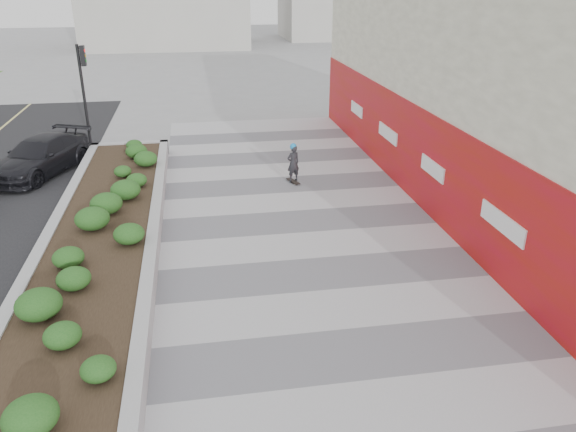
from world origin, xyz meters
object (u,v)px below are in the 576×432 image
object	(u,v)px
planter	(100,239)
car_dark	(40,156)
skateboarder	(293,163)
traffic_signal_near	(84,81)

from	to	relation	value
planter	car_dark	size ratio (longest dim) A/B	3.95
planter	car_dark	bearing A→B (deg)	112.99
planter	skateboarder	size ratio (longest dim) A/B	12.50
traffic_signal_near	skateboarder	size ratio (longest dim) A/B	2.92
traffic_signal_near	car_dark	xyz separation A→B (m)	(-1.27, -3.43, -2.10)
skateboarder	car_dark	xyz separation A→B (m)	(-8.91, 2.54, -0.07)
skateboarder	car_dark	size ratio (longest dim) A/B	0.32
traffic_signal_near	skateboarder	bearing A→B (deg)	-38.01
planter	traffic_signal_near	bearing A→B (deg)	99.35
car_dark	traffic_signal_near	bearing A→B (deg)	92.82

